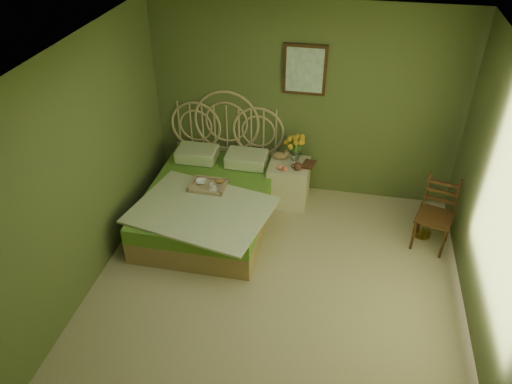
% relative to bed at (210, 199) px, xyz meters
% --- Properties ---
extents(floor, '(4.50, 4.50, 0.00)m').
position_rel_bed_xyz_m(floor, '(1.04, -1.29, -0.30)').
color(floor, '#BFB08A').
rests_on(floor, ground).
extents(ceiling, '(4.50, 4.50, 0.00)m').
position_rel_bed_xyz_m(ceiling, '(1.04, -1.29, 2.30)').
color(ceiling, silver).
rests_on(ceiling, wall_back).
extents(wall_back, '(4.00, 0.00, 4.00)m').
position_rel_bed_xyz_m(wall_back, '(1.04, 0.96, 1.00)').
color(wall_back, '#4E5C30').
rests_on(wall_back, floor).
extents(wall_left, '(0.00, 4.50, 4.50)m').
position_rel_bed_xyz_m(wall_left, '(-0.96, -1.29, 1.00)').
color(wall_left, '#4E5C30').
rests_on(wall_left, floor).
extents(wall_right, '(0.00, 4.50, 4.50)m').
position_rel_bed_xyz_m(wall_right, '(3.04, -1.29, 1.00)').
color(wall_right, '#4E5C30').
rests_on(wall_right, floor).
extents(wall_art, '(0.54, 0.04, 0.64)m').
position_rel_bed_xyz_m(wall_art, '(1.02, 0.93, 1.45)').
color(wall_art, '#341D0E').
rests_on(wall_art, wall_back).
extents(bed, '(1.75, 2.22, 1.37)m').
position_rel_bed_xyz_m(bed, '(0.00, 0.00, 0.00)').
color(bed, '#A68C53').
rests_on(bed, floor).
extents(nightstand, '(0.52, 0.52, 1.01)m').
position_rel_bed_xyz_m(nightstand, '(0.93, 0.62, 0.06)').
color(nightstand, beige).
rests_on(nightstand, floor).
extents(chair, '(0.49, 0.49, 0.90)m').
position_rel_bed_xyz_m(chair, '(2.74, 0.08, 0.20)').
color(chair, '#341D0E').
rests_on(chair, floor).
extents(birdcage, '(0.23, 0.23, 0.34)m').
position_rel_bed_xyz_m(birdcage, '(2.68, 0.19, -0.13)').
color(birdcage, '#B38D39').
rests_on(birdcage, floor).
extents(book_lower, '(0.18, 0.22, 0.02)m').
position_rel_bed_xyz_m(book_lower, '(1.10, 0.62, 0.29)').
color(book_lower, '#381E0F').
rests_on(book_lower, nightstand).
extents(book_upper, '(0.20, 0.24, 0.02)m').
position_rel_bed_xyz_m(book_upper, '(1.10, 0.62, 0.31)').
color(book_upper, '#472819').
rests_on(book_upper, nightstand).
extents(cereal_bowl, '(0.17, 0.17, 0.04)m').
position_rel_bed_xyz_m(cereal_bowl, '(-0.10, 0.01, 0.25)').
color(cereal_bowl, white).
rests_on(cereal_bowl, bed).
extents(coffee_cup, '(0.09, 0.09, 0.08)m').
position_rel_bed_xyz_m(coffee_cup, '(0.08, -0.10, 0.27)').
color(coffee_cup, white).
rests_on(coffee_cup, bed).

